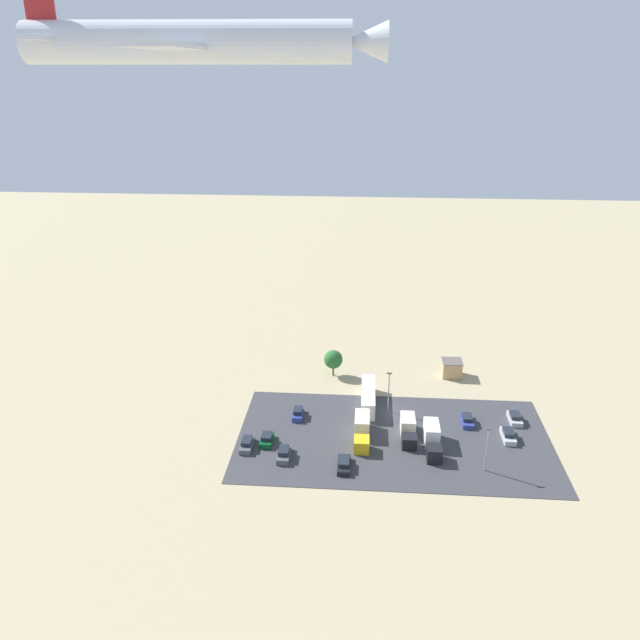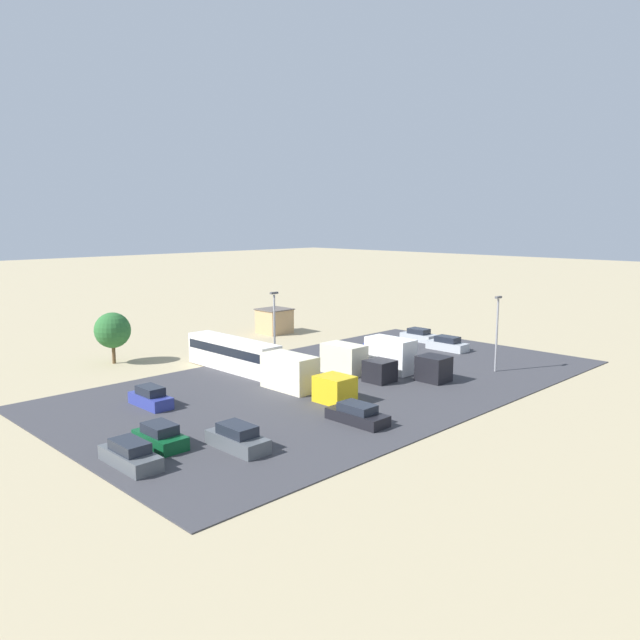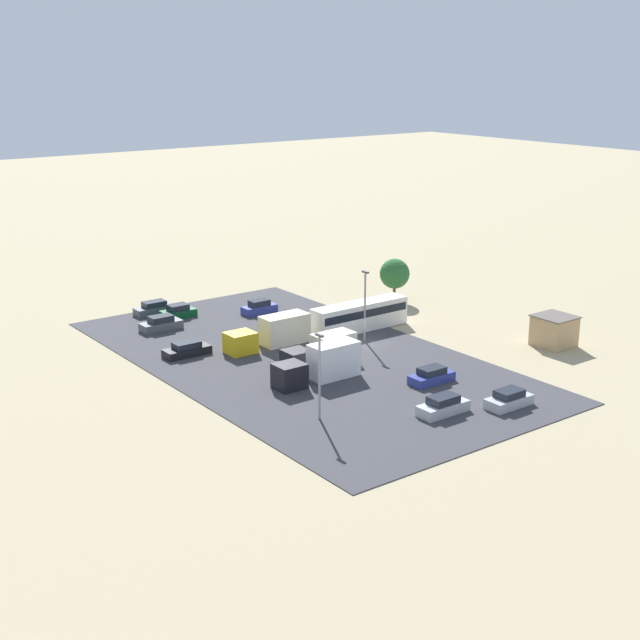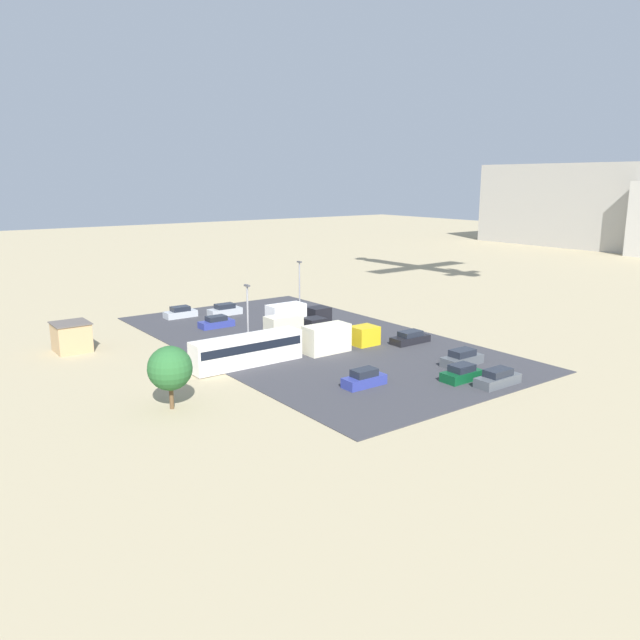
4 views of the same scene
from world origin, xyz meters
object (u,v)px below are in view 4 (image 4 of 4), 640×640
parked_car_0 (364,379)px  parked_car_7 (225,310)px  parked_truck_0 (338,338)px  parked_truck_1 (295,317)px  parked_truck_2 (292,327)px  parked_car_5 (462,374)px  parked_car_3 (180,313)px  parked_car_6 (498,378)px  bus (247,349)px  parked_car_1 (462,358)px  parked_car_2 (216,322)px  parked_car_4 (410,338)px  shed_building (72,337)px

parked_car_0 → parked_car_7: 35.40m
parked_truck_0 → parked_car_7: bearing=-177.0°
parked_truck_1 → parked_truck_2: 4.70m
parked_car_5 → parked_car_7: size_ratio=0.86×
parked_car_7 → parked_truck_1: bearing=14.6°
parked_car_3 → parked_car_7: 6.09m
parked_car_6 → parked_truck_0: size_ratio=0.50×
bus → parked_car_1: bearing=53.6°
parked_car_2 → parked_car_1: bearing=-157.5°
parked_car_2 → parked_car_7: parked_car_7 is taller
parked_car_4 → parked_car_7: 28.35m
bus → parked_car_3: bus is taller
parked_car_7 → parked_truck_0: 24.00m
parked_car_2 → parked_car_3: size_ratio=1.02×
parked_car_5 → parked_truck_1: (-26.62, -0.78, 0.87)m
shed_building → parked_truck_0: (17.40, 23.72, -0.14)m
parked_car_1 → parked_car_6: bearing=159.5°
parked_truck_0 → parked_truck_2: size_ratio=1.21×
parked_car_3 → parked_car_4: (28.82, 15.58, -0.04)m
bus → parked_car_0: bus is taller
shed_building → parked_car_7: (-6.56, 22.45, -0.89)m
parked_car_4 → parked_truck_1: parked_truck_1 is taller
shed_building → parked_truck_0: shed_building is taller
shed_building → parked_car_4: (20.00, 32.38, -0.96)m
parked_car_3 → parked_truck_0: (26.22, 6.92, 0.78)m
parked_car_3 → parked_truck_0: bearing=14.8°
shed_building → parked_truck_2: 24.84m
shed_building → parked_car_4: shed_building is taller
shed_building → parked_car_7: 23.40m
parked_car_7 → parked_truck_1: 13.15m
parked_car_3 → parked_car_6: size_ratio=0.93×
parked_car_3 → parked_car_5: 42.71m
bus → parked_car_6: bus is taller
parked_car_4 → parked_car_7: parked_car_7 is taller
parked_car_0 → parked_car_5: parked_car_0 is taller
parked_car_5 → parked_truck_0: bearing=10.4°
parked_car_3 → parked_truck_2: parked_truck_2 is taller
parked_car_2 → parked_truck_2: 11.40m
parked_truck_2 → parked_car_4: bearing=43.1°
parked_car_6 → parked_car_5: bearing=-152.3°
parked_car_7 → parked_truck_2: 16.37m
parked_car_5 → parked_truck_0: size_ratio=0.43×
parked_car_7 → parked_truck_2: bearing=1.3°
parked_car_7 → parked_truck_2: (16.35, 0.37, 0.64)m
parked_car_1 → parked_car_2: parked_car_1 is taller
parked_car_7 → parked_truck_1: parked_truck_1 is taller
parked_car_5 → parked_car_3: bearing=13.2°
parked_car_0 → parked_car_4: parked_car_0 is taller
parked_car_1 → bus: bearing=53.6°
parked_truck_0 → parked_truck_2: bearing=-173.3°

